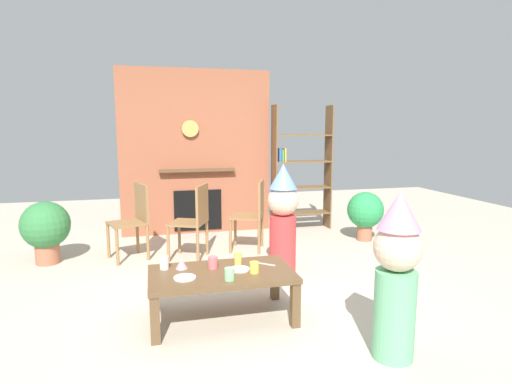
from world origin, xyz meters
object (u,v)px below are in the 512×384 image
object	(u,v)px
paper_plate_front	(185,278)
potted_plant_tall	(365,212)
bookshelf	(297,174)
paper_cup_near_left	(213,263)
paper_plate_rear	(240,269)
dining_chair_left	(134,216)
dining_chair_right	(254,211)
paper_cup_near_right	(230,274)
child_with_cone_hat	(396,272)
potted_plant_short	(46,227)
paper_cup_center	(238,259)
paper_cup_far_left	(254,267)
coffee_table	(222,279)
child_in_pink	(283,216)
dining_chair_middle	(195,217)
paper_cup_far_right	(164,263)
birthday_cake_slice	(182,264)

from	to	relation	value
paper_plate_front	potted_plant_tall	distance (m)	3.32
bookshelf	paper_cup_near_left	bearing A→B (deg)	-122.18
paper_plate_rear	dining_chair_left	bearing A→B (deg)	115.67
dining_chair_right	paper_cup_near_right	bearing A→B (deg)	92.34
paper_plate_rear	dining_chair_left	distance (m)	2.07
child_with_cone_hat	dining_chair_left	xyz separation A→B (m)	(-1.78, 2.74, -0.10)
potted_plant_tall	paper_cup_near_right	bearing A→B (deg)	-137.38
potted_plant_short	paper_cup_center	bearing A→B (deg)	-42.70
bookshelf	paper_plate_rear	distance (m)	3.18
paper_cup_far_left	paper_plate_front	size ratio (longest dim) A/B	0.52
coffee_table	child_in_pink	distance (m)	1.26
coffee_table	paper_plate_front	world-z (taller)	paper_plate_front
dining_chair_middle	paper_cup_center	bearing A→B (deg)	122.58
paper_cup_far_left	paper_plate_front	distance (m)	0.56
paper_cup_far_left	dining_chair_right	distance (m)	1.99
bookshelf	paper_cup_far_left	world-z (taller)	bookshelf
paper_cup_near_right	child_in_pink	distance (m)	1.38
paper_cup_near_left	dining_chair_right	world-z (taller)	dining_chair_right
paper_cup_far_left	paper_cup_near_left	bearing A→B (deg)	148.28
coffee_table	paper_cup_near_left	distance (m)	0.16
paper_cup_near_left	paper_plate_rear	size ratio (longest dim) A/B	0.60
dining_chair_right	paper_cup_near_left	bearing A→B (deg)	87.02
paper_cup_near_left	paper_cup_center	distance (m)	0.23
paper_cup_far_left	paper_plate_front	world-z (taller)	paper_cup_far_left
paper_plate_front	paper_cup_far_right	bearing A→B (deg)	119.34
child_with_cone_hat	potted_plant_short	distance (m)	3.93
bookshelf	paper_cup_far_left	size ratio (longest dim) A/B	20.96
paper_cup_far_right	child_with_cone_hat	distance (m)	1.83
child_with_cone_hat	coffee_table	bearing A→B (deg)	-0.00
dining_chair_middle	potted_plant_tall	size ratio (longest dim) A/B	1.32
bookshelf	dining_chair_middle	world-z (taller)	bookshelf
paper_cup_far_right	child_with_cone_hat	xyz separation A→B (m)	(1.49, -1.05, 0.15)
paper_cup_far_left	dining_chair_middle	distance (m)	1.77
paper_plate_rear	potted_plant_tall	world-z (taller)	potted_plant_tall
bookshelf	paper_cup_near_left	xyz separation A→B (m)	(-1.69, -2.69, -0.41)
paper_cup_center	child_with_cone_hat	xyz separation A→B (m)	(0.87, -1.02, 0.16)
bookshelf	potted_plant_tall	size ratio (longest dim) A/B	2.78
child_in_pink	dining_chair_left	world-z (taller)	child_in_pink
child_with_cone_hat	paper_cup_near_right	bearing A→B (deg)	6.36
bookshelf	coffee_table	world-z (taller)	bookshelf
dining_chair_left	bookshelf	bearing A→B (deg)	-179.65
paper_cup_center	paper_cup_far_left	world-z (taller)	paper_cup_center
paper_cup_far_right	dining_chair_right	distance (m)	2.03
birthday_cake_slice	child_with_cone_hat	distance (m)	1.70
coffee_table	child_in_pink	xyz separation A→B (m)	(0.81, 0.92, 0.28)
coffee_table	paper_plate_rear	world-z (taller)	paper_plate_rear
child_in_pink	coffee_table	bearing A→B (deg)	0.00
dining_chair_left	dining_chair_right	world-z (taller)	same
dining_chair_right	potted_plant_tall	distance (m)	1.63
paper_cup_far_right	child_in_pink	xyz separation A→B (m)	(1.26, 0.74, 0.17)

